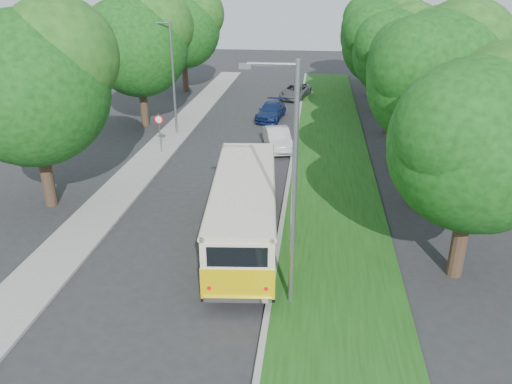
# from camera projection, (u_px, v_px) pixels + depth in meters

# --- Properties ---
(ground) EXTENTS (120.00, 120.00, 0.00)m
(ground) POSITION_uv_depth(u_px,v_px,m) (184.00, 257.00, 19.43)
(ground) COLOR #27272A
(ground) RESTS_ON ground
(curb) EXTENTS (0.20, 70.00, 0.15)m
(curb) POSITION_uv_depth(u_px,v_px,m) (284.00, 206.00, 23.57)
(curb) COLOR gray
(curb) RESTS_ON ground
(grass_verge) EXTENTS (4.50, 70.00, 0.13)m
(grass_verge) POSITION_uv_depth(u_px,v_px,m) (335.00, 209.00, 23.31)
(grass_verge) COLOR #184612
(grass_verge) RESTS_ON ground
(sidewalk) EXTENTS (2.20, 70.00, 0.12)m
(sidewalk) POSITION_uv_depth(u_px,v_px,m) (114.00, 198.00, 24.49)
(sidewalk) COLOR gray
(sidewalk) RESTS_ON ground
(treeline) EXTENTS (24.27, 41.91, 9.46)m
(treeline) POSITION_uv_depth(u_px,v_px,m) (293.00, 44.00, 33.13)
(treeline) COLOR #332319
(treeline) RESTS_ON ground
(lamppost_near) EXTENTS (1.71, 0.16, 8.00)m
(lamppost_near) POSITION_uv_depth(u_px,v_px,m) (291.00, 183.00, 14.96)
(lamppost_near) COLOR gray
(lamppost_near) RESTS_ON ground
(lamppost_far) EXTENTS (1.71, 0.16, 7.50)m
(lamppost_far) POSITION_uv_depth(u_px,v_px,m) (172.00, 74.00, 32.89)
(lamppost_far) COLOR gray
(lamppost_far) RESTS_ON ground
(warning_sign) EXTENTS (0.56, 0.10, 2.50)m
(warning_sign) POSITION_uv_depth(u_px,v_px,m) (159.00, 127.00, 30.16)
(warning_sign) COLOR gray
(warning_sign) RESTS_ON ground
(vintage_bus) EXTENTS (3.38, 9.76, 2.84)m
(vintage_bus) POSITION_uv_depth(u_px,v_px,m) (244.00, 212.00, 19.91)
(vintage_bus) COLOR yellow
(vintage_bus) RESTS_ON ground
(car_silver) EXTENTS (2.44, 3.89, 1.23)m
(car_silver) POSITION_uv_depth(u_px,v_px,m) (251.00, 167.00, 26.83)
(car_silver) COLOR #ACADB1
(car_silver) RESTS_ON ground
(car_white) EXTENTS (2.34, 4.26, 1.33)m
(car_white) POSITION_uv_depth(u_px,v_px,m) (278.00, 139.00, 31.36)
(car_white) COLOR silver
(car_white) RESTS_ON ground
(car_blue) EXTENTS (2.29, 4.49, 1.25)m
(car_blue) POSITION_uv_depth(u_px,v_px,m) (271.00, 111.00, 38.03)
(car_blue) COLOR navy
(car_blue) RESTS_ON ground
(car_grey) EXTENTS (2.98, 4.82, 1.25)m
(car_grey) POSITION_uv_depth(u_px,v_px,m) (295.00, 91.00, 44.62)
(car_grey) COLOR #585A60
(car_grey) RESTS_ON ground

